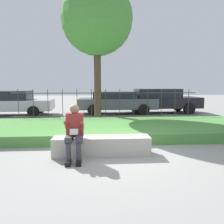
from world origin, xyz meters
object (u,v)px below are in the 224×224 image
object	(u,v)px
car_parked_left	(9,102)
car_parked_right	(160,100)
person_seated_reader	(75,130)
stone_bench	(102,147)
tree_behind_fence	(97,20)
car_parked_center	(117,102)

from	to	relation	value
car_parked_left	car_parked_right	size ratio (longest dim) A/B	1.00
person_seated_reader	car_parked_left	world-z (taller)	car_parked_left
stone_bench	car_parked_left	size ratio (longest dim) A/B	0.50
person_seated_reader	car_parked_left	bearing A→B (deg)	119.81
person_seated_reader	tree_behind_fence	size ratio (longest dim) A/B	0.20
stone_bench	car_parked_right	xyz separation A→B (m)	(3.66, 7.66, 0.57)
car_parked_center	car_parked_left	xyz separation A→B (m)	(-5.91, -0.31, 0.01)
stone_bench	person_seated_reader	distance (m)	0.82
car_parked_center	stone_bench	bearing A→B (deg)	-98.02
car_parked_center	car_parked_left	bearing A→B (deg)	-176.97
car_parked_center	car_parked_right	size ratio (longest dim) A/B	0.96
car_parked_center	tree_behind_fence	world-z (taller)	tree_behind_fence
person_seated_reader	car_parked_center	distance (m)	7.91
tree_behind_fence	stone_bench	bearing A→B (deg)	-89.41
person_seated_reader	car_parked_left	distance (m)	8.56
car_parked_right	tree_behind_fence	size ratio (longest dim) A/B	0.73
stone_bench	person_seated_reader	size ratio (longest dim) A/B	1.86
car_parked_center	tree_behind_fence	distance (m)	4.61
person_seated_reader	car_parked_left	size ratio (longest dim) A/B	0.27
person_seated_reader	car_parked_right	world-z (taller)	car_parked_right
stone_bench	person_seated_reader	bearing A→B (deg)	-155.18
person_seated_reader	tree_behind_fence	xyz separation A→B (m)	(0.55, 5.55, 3.93)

